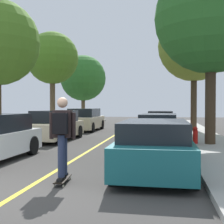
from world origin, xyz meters
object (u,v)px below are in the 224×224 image
at_px(parked_car_right_near, 159,128).
at_px(skateboard, 63,179).
at_px(parked_car_left_near, 54,126).
at_px(parked_car_right_far, 160,121).
at_px(skateboarder, 62,132).
at_px(street_tree_left_far, 83,78).
at_px(street_tree_right_nearest, 211,18).
at_px(parked_car_right_nearest, 155,146).
at_px(fire_hydrant, 195,135).
at_px(street_tree_right_near, 194,46).
at_px(parked_car_left_far, 85,120).
at_px(street_tree_left_near, 52,58).

distance_m(parked_car_right_near, skateboard, 7.88).
bearing_deg(parked_car_left_near, parked_car_right_far, 50.79).
height_order(parked_car_right_near, skateboarder, skateboarder).
bearing_deg(street_tree_left_far, parked_car_right_far, -44.60).
height_order(parked_car_right_near, street_tree_right_nearest, street_tree_right_nearest).
bearing_deg(skateboard, parked_car_right_near, 75.58).
height_order(parked_car_left_near, parked_car_right_near, parked_car_left_near).
xyz_separation_m(parked_car_right_nearest, fire_hydrant, (1.50, 5.07, -0.18)).
bearing_deg(parked_car_right_near, parked_car_right_far, 89.99).
relative_size(street_tree_right_near, skateboarder, 4.27).
relative_size(parked_car_left_near, street_tree_left_far, 0.71).
relative_size(parked_car_left_far, parked_car_right_near, 0.95).
xyz_separation_m(street_tree_left_near, skateboard, (5.20, -13.19, -4.77)).
bearing_deg(street_tree_left_far, parked_car_left_far, -74.19).
height_order(parked_car_right_near, skateboard, parked_car_right_near).
bearing_deg(skateboarder, parked_car_right_near, 75.66).
bearing_deg(skateboard, fire_hydrant, 61.97).
xyz_separation_m(parked_car_right_near, skateboarder, (-1.95, -7.65, 0.46)).
height_order(street_tree_right_nearest, skateboarder, street_tree_right_nearest).
relative_size(street_tree_left_near, street_tree_right_near, 0.86).
bearing_deg(parked_car_right_near, street_tree_right_nearest, -28.55).
distance_m(parked_car_left_far, parked_car_right_near, 7.98).
height_order(parked_car_right_nearest, skateboarder, skateboarder).
distance_m(fire_hydrant, skateboard, 7.37).
xyz_separation_m(parked_car_right_far, street_tree_right_near, (2.08, -0.70, 4.76)).
distance_m(parked_car_left_near, parked_car_right_nearest, 8.17).
relative_size(parked_car_right_near, skateboarder, 2.63).
bearing_deg(street_tree_left_near, street_tree_left_far, 90.00).
xyz_separation_m(street_tree_right_nearest, skateboard, (-4.04, -6.48, -5.15)).
relative_size(street_tree_left_near, street_tree_left_far, 1.04).
distance_m(street_tree_right_nearest, skateboard, 9.21).
height_order(street_tree_left_near, street_tree_left_far, street_tree_left_near).
height_order(parked_car_left_near, parked_car_left_far, parked_car_left_far).
bearing_deg(street_tree_right_near, street_tree_left_near, -178.99).
bearing_deg(skateboarder, fire_hydrant, 62.12).
height_order(parked_car_right_nearest, skateboard, parked_car_right_nearest).
bearing_deg(street_tree_right_near, parked_car_right_far, 161.39).
relative_size(fire_hydrant, skateboard, 0.82).
distance_m(parked_car_left_far, street_tree_left_near, 4.67).
relative_size(parked_car_right_near, street_tree_right_nearest, 0.63).
xyz_separation_m(parked_car_left_far, street_tree_left_far, (-2.08, 7.34, 3.51)).
height_order(parked_car_right_near, parked_car_right_far, parked_car_right_far).
relative_size(parked_car_left_far, skateboard, 5.18).
xyz_separation_m(parked_car_left_near, parked_car_right_nearest, (5.08, -6.40, -0.04)).
distance_m(parked_car_left_near, fire_hydrant, 6.71).
distance_m(parked_car_left_far, skateboard, 14.13).
xyz_separation_m(street_tree_left_far, street_tree_right_nearest, (9.24, -14.63, 1.00)).
xyz_separation_m(parked_car_right_far, street_tree_left_far, (-7.16, 7.06, 3.56)).
distance_m(parked_car_right_nearest, parked_car_right_near, 6.19).
relative_size(parked_car_left_near, street_tree_right_near, 0.59).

